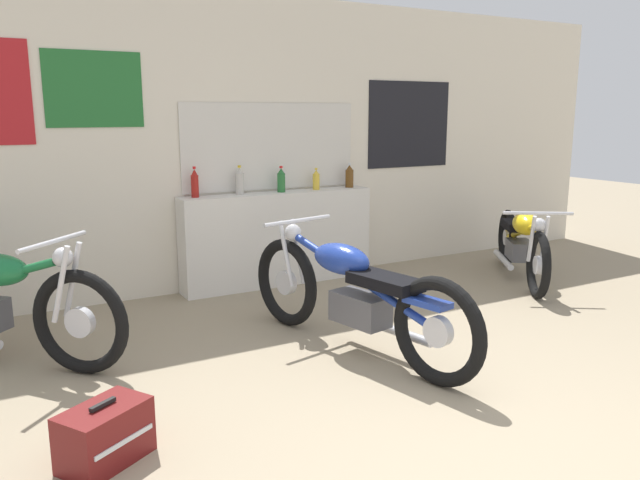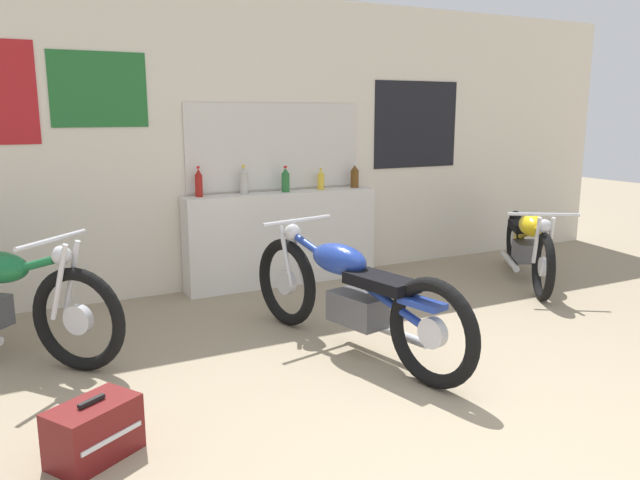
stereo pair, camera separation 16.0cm
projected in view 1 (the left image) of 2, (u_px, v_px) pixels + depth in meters
ground_plane at (483, 469)px, 3.03m from camera, size 24.00×24.00×0.00m
wall_back at (215, 144)px, 5.91m from camera, size 10.00×0.07×2.80m
sill_counter at (279, 238)px, 6.22m from camera, size 1.98×0.28×0.93m
bottle_leftmost at (195, 184)px, 5.75m from camera, size 0.07×0.07×0.29m
bottle_left_center at (240, 182)px, 5.96m from camera, size 0.08×0.08×0.28m
bottle_center at (281, 181)px, 6.13m from camera, size 0.08×0.08×0.26m
bottle_right_center at (316, 180)px, 6.34m from camera, size 0.07×0.07×0.22m
bottle_rightmost at (349, 177)px, 6.52m from camera, size 0.09×0.09×0.25m
motorcycle_blue at (353, 294)px, 4.44m from camera, size 0.74×2.21×0.89m
motorcycle_yellow at (521, 242)px, 6.38m from camera, size 1.13×1.66×0.79m
hard_case_darkred at (105, 435)px, 3.06m from camera, size 0.50×0.44×0.32m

